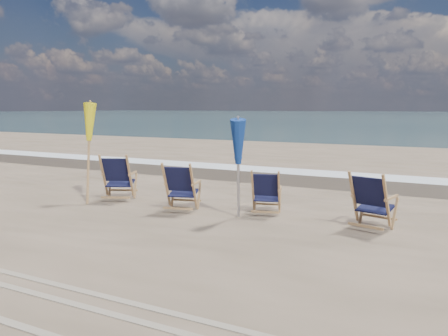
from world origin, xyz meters
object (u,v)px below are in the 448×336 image
object	(u,v)px
beach_chair_1	(193,188)
umbrella_yellow	(87,127)
beach_chair_3	(387,204)
beach_chair_0	(130,178)
beach_chair_2	(279,193)
umbrella_blue	(238,146)

from	to	relation	value
beach_chair_1	umbrella_yellow	xyz separation A→B (m)	(-2.65, -0.15, 1.20)
beach_chair_1	beach_chair_3	bearing A→B (deg)	168.64
beach_chair_0	beach_chair_3	bearing A→B (deg)	155.96
beach_chair_1	umbrella_yellow	distance (m)	2.91
beach_chair_2	beach_chair_3	world-z (taller)	beach_chair_3
beach_chair_3	umbrella_yellow	size ratio (longest dim) A/B	0.47
beach_chair_2	umbrella_blue	xyz separation A→B (m)	(-0.63, -0.56, 0.96)
beach_chair_2	beach_chair_3	distance (m)	2.08
beach_chair_0	beach_chair_2	xyz separation A→B (m)	(3.52, 0.22, -0.09)
beach_chair_2	umbrella_yellow	distance (m)	4.53
beach_chair_2	umbrella_yellow	size ratio (longest dim) A/B	0.41
umbrella_yellow	umbrella_blue	xyz separation A→B (m)	(3.67, 0.13, -0.29)
beach_chair_1	beach_chair_2	xyz separation A→B (m)	(1.65, 0.54, -0.06)
beach_chair_2	umbrella_yellow	bearing A→B (deg)	-6.02
beach_chair_3	umbrella_yellow	distance (m)	6.47
umbrella_blue	beach_chair_1	bearing A→B (deg)	178.43
beach_chair_1	umbrella_blue	bearing A→B (deg)	164.41
beach_chair_2	beach_chair_1	bearing A→B (deg)	2.82
beach_chair_1	umbrella_yellow	world-z (taller)	umbrella_yellow
beach_chair_2	beach_chair_3	xyz separation A→B (m)	(2.05, -0.36, 0.06)
umbrella_yellow	umbrella_blue	size ratio (longest dim) A/B	1.16
umbrella_blue	beach_chair_0	bearing A→B (deg)	173.26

